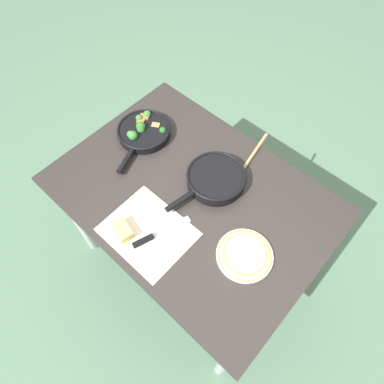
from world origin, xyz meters
name	(u,v)px	position (x,y,z in m)	size (l,w,h in m)	color
ground_plane	(192,259)	(0.00, 0.00, 0.00)	(14.00, 14.00, 0.00)	#51755B
dining_table_red	(192,205)	(0.00, 0.00, 0.66)	(1.13, 0.81, 0.76)	#2D2826
skillet_broccoli	(143,131)	(-0.38, 0.09, 0.78)	(0.24, 0.36, 0.07)	black
skillet_eggs	(215,179)	(0.03, 0.11, 0.78)	(0.25, 0.38, 0.06)	black
wooden_spoon	(243,169)	(0.08, 0.24, 0.76)	(0.09, 0.37, 0.02)	tan
parchment_sheet	(148,232)	(-0.01, -0.24, 0.76)	(0.33, 0.27, 0.00)	silver
grater_knife	(153,236)	(0.02, -0.24, 0.76)	(0.10, 0.24, 0.02)	silver
cheese_block	(122,230)	(-0.08, -0.31, 0.78)	(0.10, 0.07, 0.04)	#EACC66
dinner_plate_stack	(245,255)	(0.33, -0.07, 0.77)	(0.21, 0.21, 0.03)	white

